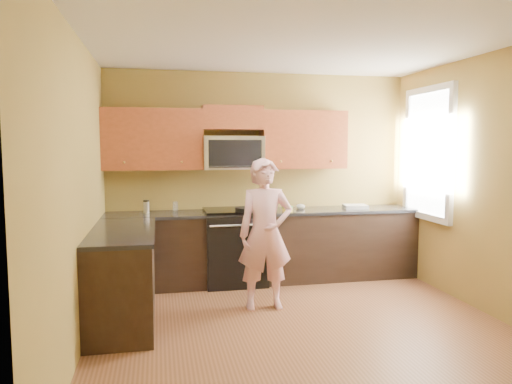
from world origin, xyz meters
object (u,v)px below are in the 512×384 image
object	(u,v)px
microwave	(233,169)
butter_tub	(287,212)
woman	(265,234)
frying_pan	(245,212)
stove	(235,246)
travel_mug	(146,213)

from	to	relation	value
microwave	butter_tub	xyz separation A→B (m)	(0.65, -0.28, -0.53)
microwave	woman	distance (m)	1.30
frying_pan	woman	bearing A→B (deg)	-73.51
stove	travel_mug	distance (m)	1.18
microwave	woman	size ratio (longest dim) A/B	0.47
woman	butter_tub	bearing A→B (deg)	62.32
frying_pan	travel_mug	world-z (taller)	travel_mug
stove	frying_pan	bearing A→B (deg)	-70.54
stove	frying_pan	xyz separation A→B (m)	(0.09, -0.26, 0.47)
microwave	butter_tub	distance (m)	0.88
stove	travel_mug	bearing A→B (deg)	174.97
stove	microwave	xyz separation A→B (m)	(0.00, 0.12, 0.97)
stove	travel_mug	size ratio (longest dim) A/B	5.95
stove	travel_mug	xyz separation A→B (m)	(-1.09, 0.10, 0.45)
stove	woman	xyz separation A→B (m)	(0.18, -0.99, 0.33)
microwave	travel_mug	world-z (taller)	microwave
stove	microwave	distance (m)	0.98
microwave	woman	xyz separation A→B (m)	(0.18, -1.12, -0.64)
woman	butter_tub	distance (m)	0.97
microwave	frying_pan	xyz separation A→B (m)	(0.09, -0.38, -0.50)
butter_tub	frying_pan	bearing A→B (deg)	-169.83
stove	frying_pan	distance (m)	0.55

